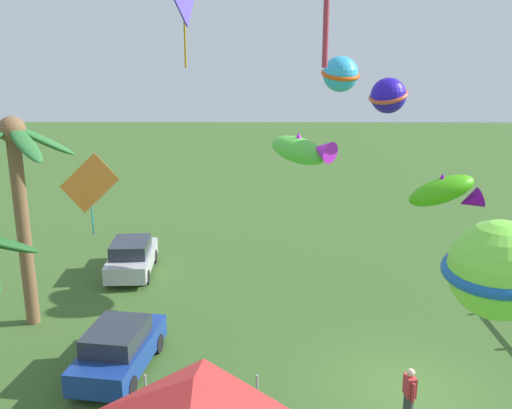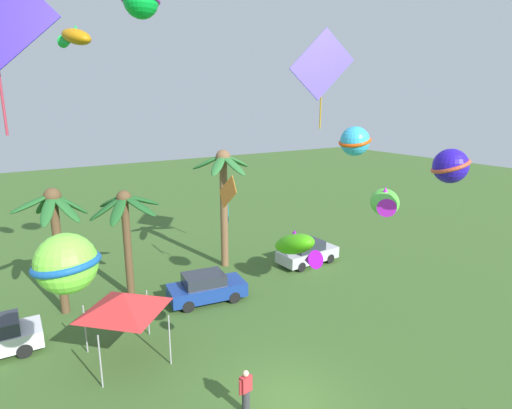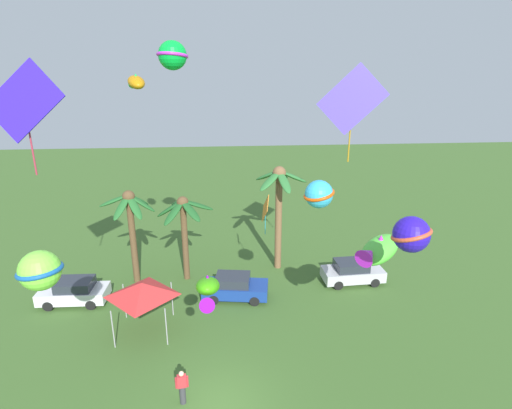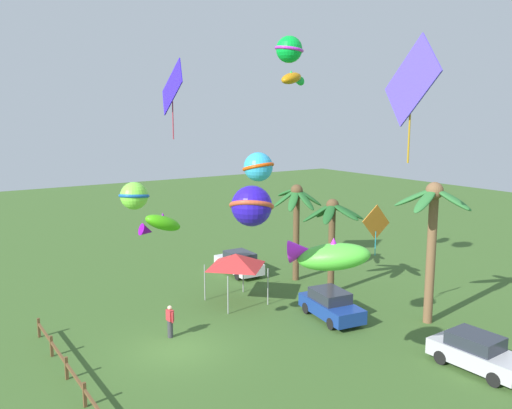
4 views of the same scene
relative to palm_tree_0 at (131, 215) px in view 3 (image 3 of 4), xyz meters
The scene contains 19 objects.
ground_plane 13.06m from the palm_tree_0, 63.83° to the right, with size 120.00×120.00×0.00m, color #3D6028.
palm_tree_0 is the anchor object (origin of this frame).
palm_tree_1 3.28m from the palm_tree_0, ahead, with size 3.76×3.54×5.71m.
palm_tree_2 9.59m from the palm_tree_0, ahead, with size 3.64×3.85×7.27m.
parked_car_0 7.88m from the palm_tree_0, 22.49° to the right, with size 4.11×2.25×1.51m.
parked_car_1 5.53m from the palm_tree_0, 143.28° to the right, with size 3.95×1.83×1.51m.
parked_car_2 14.61m from the palm_tree_0, ahead, with size 3.98×1.89×1.51m.
spectator_0 11.95m from the palm_tree_0, 69.88° to the right, with size 0.55×0.28×1.59m.
festival_tent 6.05m from the palm_tree_0, 74.76° to the right, with size 2.86×2.86×2.85m.
kite_fish_0 8.22m from the palm_tree_0, 48.05° to the right, with size 1.41×2.08×0.96m.
kite_ball_1 10.48m from the palm_tree_0, 43.81° to the right, with size 2.10×2.10×1.37m.
kite_diamond_2 14.80m from the palm_tree_0, 18.62° to the right, with size 3.43×0.90×4.89m.
kite_fish_3 12.68m from the palm_tree_0, 65.85° to the right, with size 0.84×1.99×1.17m.
kite_diamond_4 10.74m from the palm_tree_0, 102.91° to the right, with size 3.27×0.74×4.50m.
kite_ball_5 10.51m from the palm_tree_0, 95.42° to the right, with size 2.33×2.33×1.50m.
kite_fish_6 15.17m from the palm_tree_0, 33.74° to the right, with size 2.88×2.82×1.32m.
kite_ball_7 13.93m from the palm_tree_0, 44.42° to the right, with size 1.48×1.48×1.12m.
kite_ball_8 17.20m from the palm_tree_0, 42.91° to the right, with size 2.00×2.00×1.31m.
kite_diamond_9 8.45m from the palm_tree_0, 10.60° to the right, with size 0.40×1.87×2.58m.
Camera 3 is at (0.41, -13.25, 13.21)m, focal length 28.34 mm.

